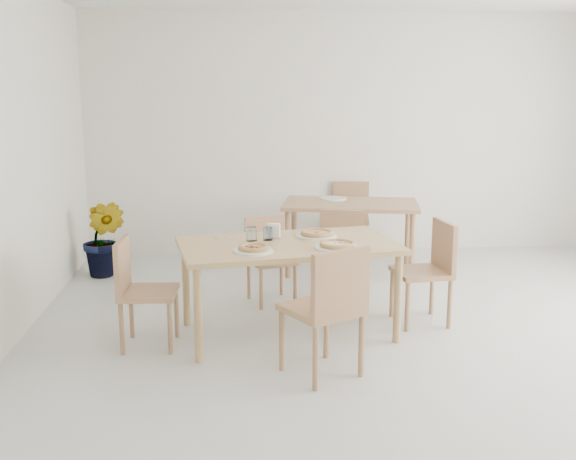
{
  "coord_description": "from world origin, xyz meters",
  "views": [
    {
      "loc": [
        -1.31,
        -4.4,
        1.95
      ],
      "look_at": [
        -0.88,
        0.73,
        0.85
      ],
      "focal_mm": 42.0,
      "sensor_mm": 36.0,
      "label": 1
    }
  ],
  "objects": [
    {
      "name": "plate_empty",
      "position": [
        -0.21,
        2.77,
        0.76
      ],
      "size": [
        0.28,
        0.28,
        0.02
      ],
      "primitive_type": "cylinder",
      "color": "white",
      "rests_on": "second_table"
    },
    {
      "name": "plate_margherita",
      "position": [
        -0.63,
        0.93,
        0.76
      ],
      "size": [
        0.33,
        0.33,
        0.02
      ],
      "primitive_type": "cylinder",
      "color": "white",
      "rests_on": "main_table"
    },
    {
      "name": "pizza_pepperoni",
      "position": [
        -1.16,
        0.45,
        0.78
      ],
      "size": [
        0.29,
        0.29,
        0.03
      ],
      "rotation": [
        0.0,
        0.0,
        0.4
      ],
      "color": "tan",
      "rests_on": "plate_pepperoni"
    },
    {
      "name": "pizza_mushroom",
      "position": [
        -0.52,
        0.51,
        0.78
      ],
      "size": [
        0.31,
        0.31,
        0.03
      ],
      "rotation": [
        0.0,
        0.0,
        -0.15
      ],
      "color": "tan",
      "rests_on": "plate_mushroom"
    },
    {
      "name": "main_table",
      "position": [
        -0.88,
        0.73,
        0.68
      ],
      "size": [
        1.81,
        1.22,
        0.75
      ],
      "rotation": [
        0.0,
        0.0,
        0.17
      ],
      "color": "tan",
      "rests_on": "ground"
    },
    {
      "name": "tumbler_b",
      "position": [
        -1.03,
        0.84,
        0.8
      ],
      "size": [
        0.08,
        0.08,
        0.1
      ],
      "primitive_type": "cylinder",
      "color": "white",
      "rests_on": "main_table"
    },
    {
      "name": "fork_a",
      "position": [
        -1.45,
        0.97,
        0.75
      ],
      "size": [
        0.03,
        0.16,
        0.01
      ],
      "primitive_type": "cube",
      "rotation": [
        0.0,
        0.0,
        0.12
      ],
      "color": "silver",
      "rests_on": "main_table"
    },
    {
      "name": "chair_south",
      "position": [
        -0.67,
        -0.14,
        0.53
      ],
      "size": [
        0.62,
        0.62,
        0.92
      ],
      "rotation": [
        0.0,
        0.0,
        3.66
      ],
      "color": "tan",
      "rests_on": "ground"
    },
    {
      "name": "chair_west",
      "position": [
        -2.03,
        0.56,
        0.49
      ],
      "size": [
        0.44,
        0.44,
        0.84
      ],
      "rotation": [
        0.0,
        0.0,
        1.51
      ],
      "color": "tan",
      "rests_on": "ground"
    },
    {
      "name": "tumbler_a",
      "position": [
        -1.16,
        0.83,
        0.8
      ],
      "size": [
        0.08,
        0.08,
        0.11
      ],
      "primitive_type": "cylinder",
      "color": "white",
      "rests_on": "main_table"
    },
    {
      "name": "pizza_margherita",
      "position": [
        -0.63,
        0.93,
        0.78
      ],
      "size": [
        0.34,
        0.34,
        0.03
      ],
      "rotation": [
        0.0,
        0.0,
        -0.32
      ],
      "color": "tan",
      "rests_on": "plate_margherita"
    },
    {
      "name": "fork_b",
      "position": [
        -1.32,
        0.96,
        0.75
      ],
      "size": [
        0.04,
        0.17,
        0.01
      ],
      "primitive_type": "cube",
      "rotation": [
        0.0,
        0.0,
        -0.12
      ],
      "color": "silver",
      "rests_on": "main_table"
    },
    {
      "name": "chair_back_s",
      "position": [
        -0.27,
        1.79,
        0.48
      ],
      "size": [
        0.49,
        0.49,
        0.83
      ],
      "rotation": [
        0.0,
        0.0,
        2.91
      ],
      "color": "tan",
      "rests_on": "ground"
    },
    {
      "name": "napkin_holder",
      "position": [
        -0.98,
        0.89,
        0.81
      ],
      "size": [
        0.12,
        0.07,
        0.12
      ],
      "rotation": [
        0.0,
        0.0,
        -0.19
      ],
      "color": "silver",
      "rests_on": "main_table"
    },
    {
      "name": "second_table",
      "position": [
        -0.06,
        2.57,
        0.66
      ],
      "size": [
        1.54,
        1.06,
        0.75
      ],
      "rotation": [
        0.0,
        0.0,
        -0.19
      ],
      "color": "tan",
      "rests_on": "ground"
    },
    {
      "name": "plate_mushroom",
      "position": [
        -0.52,
        0.51,
        0.76
      ],
      "size": [
        0.35,
        0.35,
        0.02
      ],
      "primitive_type": "cylinder",
      "color": "white",
      "rests_on": "main_table"
    },
    {
      "name": "plate_pepperoni",
      "position": [
        -1.16,
        0.45,
        0.76
      ],
      "size": [
        0.3,
        0.3,
        0.02
      ],
      "primitive_type": "cylinder",
      "color": "white",
      "rests_on": "main_table"
    },
    {
      "name": "potted_plant",
      "position": [
        -2.65,
        2.55,
        0.41
      ],
      "size": [
        0.52,
        0.46,
        0.81
      ],
      "primitive_type": "imported",
      "rotation": [
        0.0,
        0.0,
        -0.26
      ],
      "color": "#266A20",
      "rests_on": "ground"
    },
    {
      "name": "chair_back_n",
      "position": [
        0.07,
        3.29,
        0.5
      ],
      "size": [
        0.49,
        0.49,
        0.85
      ],
      "rotation": [
        0.0,
        0.0,
        -0.17
      ],
      "color": "tan",
      "rests_on": "ground"
    },
    {
      "name": "chair_north",
      "position": [
        -0.99,
        1.62,
        0.45
      ],
      "size": [
        0.48,
        0.48,
        0.78
      ],
      "rotation": [
        0.0,
        0.0,
        0.31
      ],
      "color": "tan",
      "rests_on": "ground"
    },
    {
      "name": "chair_east",
      "position": [
        0.33,
        0.9,
        0.5
      ],
      "size": [
        0.47,
        0.47,
        0.86
      ],
      "rotation": [
        0.0,
        0.0,
        -1.46
      ],
      "color": "tan",
      "rests_on": "ground"
    }
  ]
}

